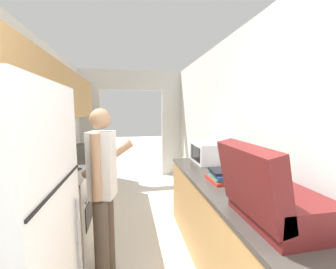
{
  "coord_description": "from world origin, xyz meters",
  "views": [
    {
      "loc": [
        -0.07,
        -0.46,
        1.59
      ],
      "look_at": [
        0.57,
        2.91,
        1.19
      ],
      "focal_mm": 22.0,
      "sensor_mm": 36.0,
      "label": 1
    }
  ],
  "objects_px": {
    "range_oven": "(61,212)",
    "suitcase": "(270,197)",
    "person": "(103,190)",
    "microwave": "(208,153)",
    "book_stack": "(221,176)",
    "knife": "(70,159)"
  },
  "relations": [
    {
      "from": "range_oven",
      "to": "suitcase",
      "type": "xyz_separation_m",
      "value": [
        1.63,
        -1.31,
        0.6
      ]
    },
    {
      "from": "person",
      "to": "suitcase",
      "type": "relative_size",
      "value": 2.76
    },
    {
      "from": "range_oven",
      "to": "microwave",
      "type": "height_order",
      "value": "microwave"
    },
    {
      "from": "suitcase",
      "to": "book_stack",
      "type": "distance_m",
      "value": 0.79
    },
    {
      "from": "range_oven",
      "to": "knife",
      "type": "relative_size",
      "value": 3.25
    },
    {
      "from": "book_stack",
      "to": "suitcase",
      "type": "bearing_deg",
      "value": -93.27
    },
    {
      "from": "suitcase",
      "to": "person",
      "type": "bearing_deg",
      "value": 143.74
    },
    {
      "from": "person",
      "to": "suitcase",
      "type": "distance_m",
      "value": 1.38
    },
    {
      "from": "knife",
      "to": "range_oven",
      "type": "bearing_deg",
      "value": -77.01
    },
    {
      "from": "person",
      "to": "book_stack",
      "type": "height_order",
      "value": "person"
    },
    {
      "from": "microwave",
      "to": "book_stack",
      "type": "relative_size",
      "value": 1.49
    },
    {
      "from": "suitcase",
      "to": "book_stack",
      "type": "bearing_deg",
      "value": 86.73
    },
    {
      "from": "book_stack",
      "to": "knife",
      "type": "xyz_separation_m",
      "value": [
        -1.73,
        1.22,
        -0.05
      ]
    },
    {
      "from": "person",
      "to": "microwave",
      "type": "bearing_deg",
      "value": -48.97
    },
    {
      "from": "knife",
      "to": "person",
      "type": "bearing_deg",
      "value": -55.51
    },
    {
      "from": "suitcase",
      "to": "microwave",
      "type": "xyz_separation_m",
      "value": [
        0.18,
        1.5,
        -0.03
      ]
    },
    {
      "from": "range_oven",
      "to": "microwave",
      "type": "distance_m",
      "value": 1.91
    },
    {
      "from": "person",
      "to": "suitcase",
      "type": "height_order",
      "value": "person"
    },
    {
      "from": "book_stack",
      "to": "knife",
      "type": "relative_size",
      "value": 0.95
    },
    {
      "from": "range_oven",
      "to": "person",
      "type": "bearing_deg",
      "value": -43.3
    },
    {
      "from": "book_stack",
      "to": "range_oven",
      "type": "bearing_deg",
      "value": 162.42
    },
    {
      "from": "microwave",
      "to": "book_stack",
      "type": "xyz_separation_m",
      "value": [
        -0.14,
        -0.72,
        -0.08
      ]
    }
  ]
}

